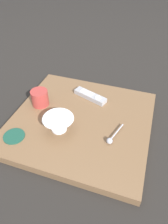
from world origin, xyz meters
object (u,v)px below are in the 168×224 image
Objects in this scene: coffee_mug at (40,98)px; teaspoon at (111,139)px; tv_remote_near at (90,96)px; drink_coaster at (14,136)px; cereal_bowl at (59,123)px.

coffee_mug reaches higher than teaspoon.
tv_remote_near is at bearing -146.41° from teaspoon.
cereal_bowl is at bearing 121.64° from drink_coaster.
cereal_bowl is 1.07× the size of teaspoon.
coffee_mug is 0.67× the size of teaspoon.
coffee_mug is at bearing 178.39° from drink_coaster.
teaspoon is at bearing 91.08° from cereal_bowl.
coffee_mug reaches higher than drink_coaster.
drink_coaster is (0.38, -0.24, -0.01)m from tv_remote_near.
tv_remote_near is at bearing 166.65° from cereal_bowl.
cereal_bowl is 0.24m from teaspoon.
drink_coaster is at bearing -32.10° from tv_remote_near.
teaspoon is 0.43m from drink_coaster.
cereal_bowl is 0.20m from drink_coaster.
teaspoon is at bearing 72.05° from coffee_mug.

